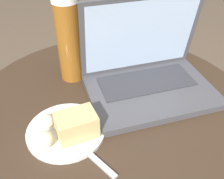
{
  "coord_description": "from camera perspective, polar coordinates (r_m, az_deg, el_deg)",
  "views": [
    {
      "loc": [
        -0.1,
        -0.5,
        0.98
      ],
      "look_at": [
        -0.0,
        -0.03,
        0.61
      ],
      "focal_mm": 42.0,
      "sensor_mm": 36.0,
      "label": 1
    }
  ],
  "objects": [
    {
      "name": "beer_glass",
      "position": [
        0.72,
        -9.36,
        11.26
      ],
      "size": [
        0.07,
        0.07,
        0.25
      ],
      "color": "brown",
      "rests_on": "table"
    },
    {
      "name": "fork",
      "position": [
        0.58,
        -7.19,
        -11.85
      ],
      "size": [
        0.12,
        0.17,
        0.0
      ],
      "color": "#B2B2B7",
      "rests_on": "table"
    },
    {
      "name": "snack_plate",
      "position": [
        0.59,
        -9.7,
        -8.32
      ],
      "size": [
        0.18,
        0.18,
        0.06
      ],
      "color": "silver",
      "rests_on": "table"
    },
    {
      "name": "table",
      "position": [
        0.76,
        -0.22,
        -10.01
      ],
      "size": [
        0.75,
        0.75,
        0.54
      ],
      "color": "black",
      "rests_on": "ground_plane"
    },
    {
      "name": "laptop",
      "position": [
        0.71,
        7.7,
        3.72
      ],
      "size": [
        0.35,
        0.26,
        0.24
      ],
      "color": "#47474C",
      "rests_on": "table"
    }
  ]
}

